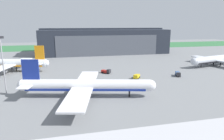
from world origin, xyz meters
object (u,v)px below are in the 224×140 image
object	(u,v)px
airliner_far_left	(11,63)
airliner_near_left	(86,86)
apron_light_mast	(3,61)
stair_truck	(106,71)
ops_van	(137,76)
baggage_tug	(178,74)
airliner_far_right	(216,59)
maintenance_hangar	(104,41)

from	to	relation	value
airliner_far_left	airliner_near_left	size ratio (longest dim) A/B	0.86
apron_light_mast	stair_truck	bearing A→B (deg)	27.82
airliner_far_left	ops_van	bearing A→B (deg)	-25.20
airliner_near_left	baggage_tug	distance (m)	49.58
airliner_far_right	stair_truck	world-z (taller)	airliner_far_right
airliner_far_right	stair_truck	distance (m)	67.84
airliner_far_right	stair_truck	bearing A→B (deg)	-176.14
maintenance_hangar	airliner_near_left	world-z (taller)	maintenance_hangar
apron_light_mast	airliner_far_left	bearing A→B (deg)	100.62
stair_truck	ops_van	bearing A→B (deg)	-47.72
airliner_near_left	airliner_far_left	bearing A→B (deg)	126.57
maintenance_hangar	apron_light_mast	distance (m)	111.80
maintenance_hangar	airliner_far_left	world-z (taller)	maintenance_hangar
maintenance_hangar	stair_truck	distance (m)	77.66
airliner_near_left	ops_van	size ratio (longest dim) A/B	9.95
airliner_far_left	baggage_tug	distance (m)	85.71
airliner_far_right	apron_light_mast	distance (m)	112.37
maintenance_hangar	airliner_far_right	xyz separation A→B (m)	(54.93, -71.52, -6.25)
maintenance_hangar	ops_van	distance (m)	89.36
baggage_tug	apron_light_mast	world-z (taller)	apron_light_mast
airliner_far_right	airliner_near_left	distance (m)	88.78
airliner_far_right	maintenance_hangar	bearing A→B (deg)	127.53
airliner_near_left	baggage_tug	xyz separation A→B (m)	(45.99, 18.29, -2.78)
airliner_far_right	apron_light_mast	bearing A→B (deg)	-166.39
airliner_near_left	stair_truck	size ratio (longest dim) A/B	9.53
ops_van	maintenance_hangar	bearing A→B (deg)	89.32
airliner_far_right	baggage_tug	distance (m)	39.46
airliner_far_left	apron_light_mast	size ratio (longest dim) A/B	1.94
airliner_near_left	baggage_tug	bearing A→B (deg)	21.68
maintenance_hangar	apron_light_mast	world-z (taller)	maintenance_hangar
baggage_tug	airliner_far_left	bearing A→B (deg)	160.53
airliner_near_left	baggage_tug	world-z (taller)	airliner_near_left
baggage_tug	ops_van	bearing A→B (deg)	179.02
maintenance_hangar	airliner_far_left	bearing A→B (deg)	-135.13
airliner_far_left	baggage_tug	size ratio (longest dim) A/B	7.34
maintenance_hangar	baggage_tug	bearing A→B (deg)	-77.50
baggage_tug	stair_truck	bearing A→B (deg)	157.94
airliner_far_left	stair_truck	world-z (taller)	airliner_far_left
maintenance_hangar	airliner_far_left	xyz separation A→B (m)	(-60.97, -60.70, -5.72)
airliner_far_right	airliner_near_left	world-z (taller)	airliner_far_right
airliner_far_left	baggage_tug	world-z (taller)	airliner_far_left
apron_light_mast	baggage_tug	bearing A→B (deg)	6.67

